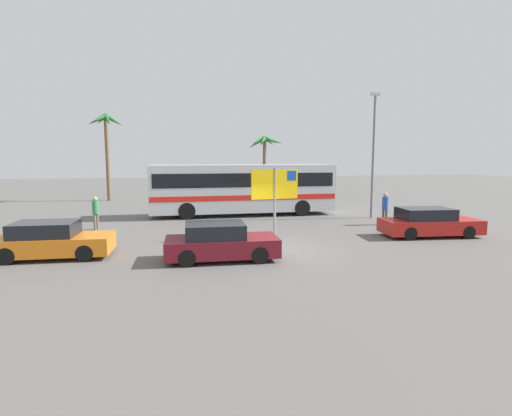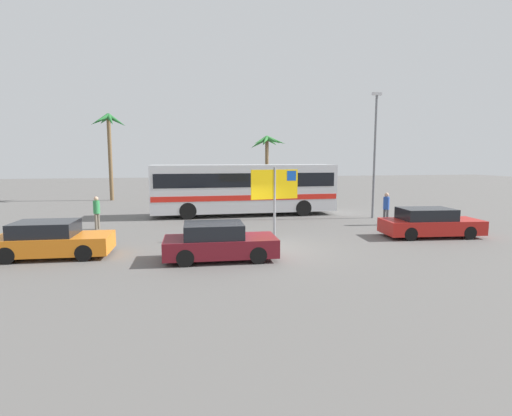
# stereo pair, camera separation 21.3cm
# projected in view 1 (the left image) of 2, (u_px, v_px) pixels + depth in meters

# --- Properties ---
(ground) EXTENTS (120.00, 120.00, 0.00)m
(ground) POSITION_uv_depth(u_px,v_px,m) (264.00, 249.00, 15.91)
(ground) COLOR #605E5B
(bus_front_coach) EXTENTS (11.44, 2.59, 3.17)m
(bus_front_coach) POSITION_uv_depth(u_px,v_px,m) (243.00, 187.00, 25.13)
(bus_front_coach) COLOR silver
(bus_front_coach) RESTS_ON ground
(ferry_sign) EXTENTS (2.19, 0.36, 3.20)m
(ferry_sign) POSITION_uv_depth(u_px,v_px,m) (276.00, 187.00, 17.64)
(ferry_sign) COLOR gray
(ferry_sign) RESTS_ON ground
(car_maroon) EXTENTS (4.04, 1.92, 1.32)m
(car_maroon) POSITION_uv_depth(u_px,v_px,m) (220.00, 242.00, 14.19)
(car_maroon) COLOR maroon
(car_maroon) RESTS_ON ground
(car_red) EXTENTS (4.57, 2.13, 1.32)m
(car_red) POSITION_uv_depth(u_px,v_px,m) (429.00, 223.00, 18.40)
(car_red) COLOR red
(car_red) RESTS_ON ground
(car_orange) EXTENTS (4.14, 1.96, 1.32)m
(car_orange) POSITION_uv_depth(u_px,v_px,m) (51.00, 241.00, 14.46)
(car_orange) COLOR orange
(car_orange) RESTS_ON ground
(pedestrian_crossing_lot) EXTENTS (0.32, 0.32, 1.68)m
(pedestrian_crossing_lot) POSITION_uv_depth(u_px,v_px,m) (96.00, 210.00, 20.05)
(pedestrian_crossing_lot) COLOR #706656
(pedestrian_crossing_lot) RESTS_ON ground
(pedestrian_near_sign) EXTENTS (0.32, 0.32, 1.75)m
(pedestrian_near_sign) POSITION_uv_depth(u_px,v_px,m) (385.00, 206.00, 21.57)
(pedestrian_near_sign) COLOR #4C4C51
(pedestrian_near_sign) RESTS_ON ground
(lamp_post_left_side) EXTENTS (0.56, 0.20, 7.38)m
(lamp_post_left_side) POSITION_uv_depth(u_px,v_px,m) (373.00, 151.00, 23.68)
(lamp_post_left_side) COLOR slate
(lamp_post_left_side) RESTS_ON ground
(palm_tree_seaside) EXTENTS (3.35, 3.43, 5.61)m
(palm_tree_seaside) POSITION_uv_depth(u_px,v_px,m) (265.00, 146.00, 36.40)
(palm_tree_seaside) COLOR brown
(palm_tree_seaside) RESTS_ON ground
(palm_tree_inland) EXTENTS (2.97, 2.96, 7.28)m
(palm_tree_inland) POSITION_uv_depth(u_px,v_px,m) (106.00, 131.00, 33.24)
(palm_tree_inland) COLOR brown
(palm_tree_inland) RESTS_ON ground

